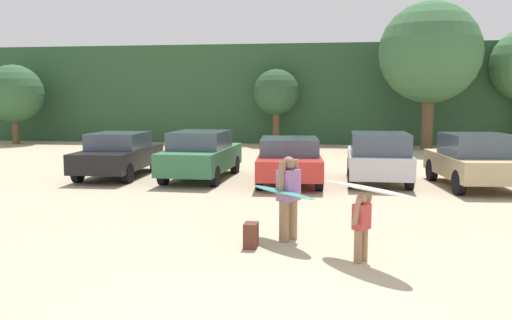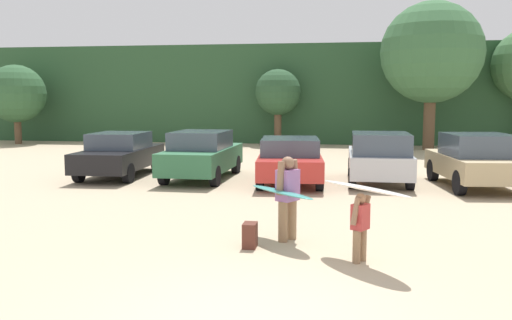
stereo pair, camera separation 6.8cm
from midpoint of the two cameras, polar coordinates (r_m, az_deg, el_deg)
name	(u,v)px [view 1 (the left image)]	position (r m, az deg, el deg)	size (l,w,h in m)	color
hillside_ridge	(320,95)	(37.43, 6.72, 6.87)	(108.00, 12.00, 5.80)	#284C2D
tree_center	(14,94)	(34.48, -24.26, 6.38)	(3.35, 3.35, 4.60)	brown
tree_left	(276,93)	(30.63, 2.09, 7.11)	(2.59, 2.59, 4.30)	brown
tree_center_left	(430,53)	(29.41, 17.82, 10.71)	(5.16, 5.16, 7.57)	brown
parked_car_black	(119,154)	(19.07, -14.38, 0.62)	(1.96, 4.50, 1.50)	black
parked_car_forest_green	(201,154)	(17.95, -5.92, 0.59)	(1.96, 4.50, 1.60)	#2D6642
parked_car_red	(289,159)	(17.02, 3.43, 0.08)	(2.25, 4.19, 1.42)	#B72D28
parked_car_silver	(378,157)	(17.40, 12.69, 0.32)	(1.92, 4.06, 1.62)	silver
parked_car_tan	(475,160)	(17.39, 22.04, 0.01)	(2.35, 4.19, 1.63)	tan
person_adult	(288,193)	(10.15, 3.25, -3.53)	(0.46, 0.59, 1.60)	#8C6B4C
person_child	(361,223)	(9.03, 10.86, -6.58)	(0.38, 0.52, 1.14)	#8C6B4C
surfboard_teal	(282,192)	(10.05, 2.59, -3.40)	(1.57, 1.68, 0.16)	teal
surfboard_white	(366,188)	(8.88, 11.36, -2.94)	(1.65, 1.79, 0.17)	white
backpack_dropped	(251,235)	(9.80, -0.74, -7.96)	(0.24, 0.34, 0.45)	#592D23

